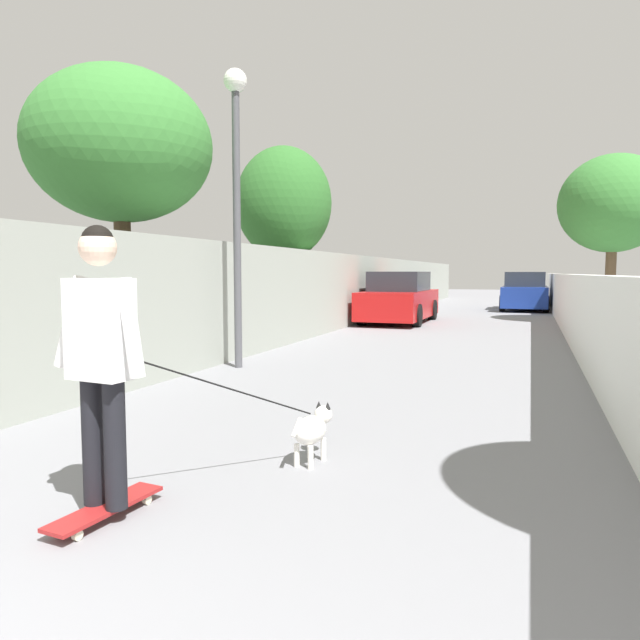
# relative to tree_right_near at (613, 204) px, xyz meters

# --- Properties ---
(ground_plane) EXTENTS (80.00, 80.00, 0.00)m
(ground_plane) POSITION_rel_tree_right_near_xyz_m (-5.00, 4.18, -3.50)
(ground_plane) COLOR gray
(wall_left) EXTENTS (48.00, 0.30, 2.02)m
(wall_left) POSITION_rel_tree_right_near_xyz_m (-7.00, 7.08, -2.49)
(wall_left) COLOR #999E93
(wall_left) RESTS_ON ground
(fence_right) EXTENTS (48.00, 0.30, 1.47)m
(fence_right) POSITION_rel_tree_right_near_xyz_m (-7.00, 1.27, -2.77)
(fence_right) COLOR white
(fence_right) RESTS_ON ground
(tree_right_near) EXTENTS (3.07, 3.07, 4.94)m
(tree_right_near) POSITION_rel_tree_right_near_xyz_m (0.00, 0.00, 0.00)
(tree_right_near) COLOR brown
(tree_right_near) RESTS_ON ground
(tree_left_far) EXTENTS (2.31, 2.31, 4.53)m
(tree_left_far) POSITION_rel_tree_right_near_xyz_m (-6.00, 7.85, -0.34)
(tree_left_far) COLOR brown
(tree_left_far) RESTS_ON ground
(tree_left_distant) EXTENTS (2.80, 2.80, 4.60)m
(tree_left_distant) POSITION_rel_tree_right_near_xyz_m (-11.50, 8.16, -0.08)
(tree_left_distant) COLOR #473523
(tree_left_distant) RESTS_ON ground
(lamp_post) EXTENTS (0.36, 0.36, 4.62)m
(lamp_post) POSITION_rel_tree_right_near_xyz_m (-10.80, 6.53, -0.37)
(lamp_post) COLOR #4C4C51
(lamp_post) RESTS_ON ground
(skateboard) EXTENTS (0.82, 0.27, 0.08)m
(skateboard) POSITION_rel_tree_right_near_xyz_m (-16.12, 4.60, -3.43)
(skateboard) COLOR maroon
(skateboard) RESTS_ON ground
(person_skateboarder) EXTENTS (0.25, 0.71, 1.70)m
(person_skateboarder) POSITION_rel_tree_right_near_xyz_m (-16.12, 4.60, -2.42)
(person_skateboarder) COLOR black
(person_skateboarder) RESTS_ON skateboard
(dog) EXTENTS (1.71, 0.94, 1.06)m
(dog) POSITION_rel_tree_right_near_xyz_m (-14.70, 3.79, -3.23)
(dog) COLOR white
(dog) RESTS_ON ground
(car_near) EXTENTS (4.36, 1.80, 1.54)m
(car_near) POSITION_rel_tree_right_near_xyz_m (-1.66, 5.93, -2.79)
(car_near) COLOR #B71414
(car_near) RESTS_ON ground
(car_far) EXTENTS (4.05, 1.80, 1.54)m
(car_far) POSITION_rel_tree_right_near_xyz_m (5.78, 2.42, -2.79)
(car_far) COLOR navy
(car_far) RESTS_ON ground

